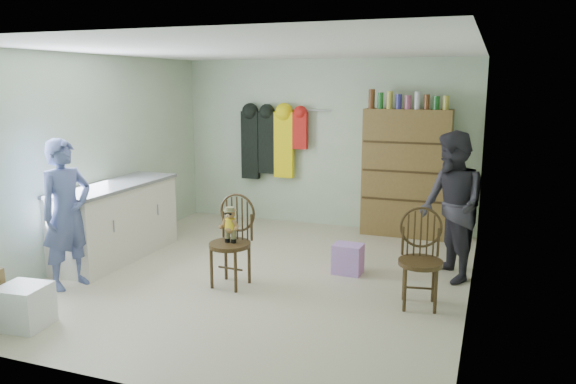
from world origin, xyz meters
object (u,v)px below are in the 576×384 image
at_px(counter, 116,221).
at_px(dresser, 406,172).
at_px(chair_far, 421,254).
at_px(chair_front, 232,234).

bearing_deg(counter, dresser, 35.69).
height_order(chair_far, dresser, dresser).
bearing_deg(chair_far, dresser, 92.05).
distance_m(counter, dresser, 3.96).
bearing_deg(chair_front, counter, 172.15).
bearing_deg(chair_far, counter, 166.40).
height_order(chair_front, chair_far, chair_front).
relative_size(chair_front, dresser, 0.48).
height_order(counter, chair_front, chair_front).
bearing_deg(chair_front, chair_far, 7.58).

